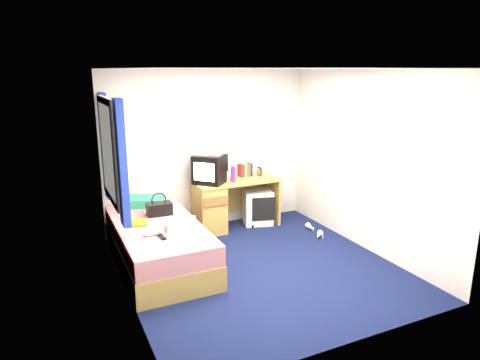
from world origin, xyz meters
name	(u,v)px	position (x,y,z in m)	size (l,w,h in m)	color
ground	(259,267)	(0.00, 0.00, 0.00)	(3.40, 3.40, 0.00)	#0C1438
room_shell	(260,153)	(0.00, 0.00, 1.45)	(3.40, 3.40, 3.40)	white
bed	(159,244)	(-1.10, 0.61, 0.27)	(1.01, 2.00, 0.54)	tan
pillow	(144,201)	(-1.08, 1.43, 0.60)	(0.54, 0.34, 0.12)	teal
desk	(219,204)	(0.06, 1.44, 0.41)	(1.30, 0.55, 0.75)	tan
storage_cube	(257,206)	(0.71, 1.44, 0.27)	(0.44, 0.44, 0.55)	white
crt_tv	(210,169)	(-0.08, 1.44, 0.96)	(0.58, 0.58, 0.42)	black
vcr	(210,153)	(-0.08, 1.44, 1.21)	(0.37, 0.27, 0.07)	silver
book_row	(245,170)	(0.58, 1.60, 0.85)	(0.20, 0.13, 0.20)	maroon
picture_frame	(260,171)	(0.79, 1.52, 0.82)	(0.02, 0.12, 0.14)	black
pink_water_bottle	(233,175)	(0.26, 1.35, 0.86)	(0.07, 0.07, 0.22)	#E82082
aerosol_can	(228,176)	(0.19, 1.41, 0.83)	(0.05, 0.05, 0.16)	white
handbag	(159,208)	(-0.99, 0.94, 0.63)	(0.33, 0.19, 0.30)	black
towel	(182,224)	(-0.88, 0.34, 0.60)	(0.33, 0.28, 0.11)	silver
magazine	(138,223)	(-1.31, 0.74, 0.55)	(0.21, 0.28, 0.01)	#BBCF17
water_bottle	(154,232)	(-1.24, 0.26, 0.58)	(0.07, 0.07, 0.20)	white
colour_swatch_fan	(177,236)	(-1.00, 0.12, 0.55)	(0.22, 0.06, 0.01)	gold
remote_control	(162,237)	(-1.17, 0.15, 0.55)	(0.05, 0.16, 0.02)	black
window_assembly	(111,153)	(-1.55, 0.90, 1.42)	(0.11, 1.42, 1.40)	silver
white_heels	(315,231)	(1.27, 0.64, 0.04)	(0.25, 0.54, 0.09)	silver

